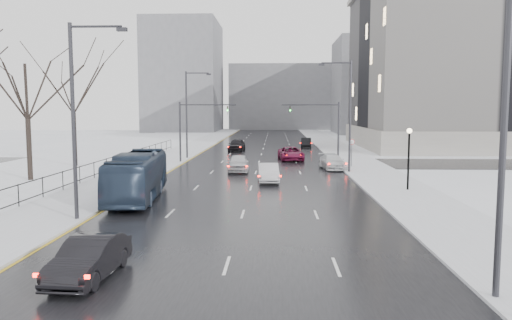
# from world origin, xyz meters

# --- Properties ---
(road) EXTENTS (16.00, 150.00, 0.04)m
(road) POSITION_xyz_m (0.00, 60.00, 0.02)
(road) COLOR black
(road) RESTS_ON ground
(cross_road) EXTENTS (130.00, 10.00, 0.04)m
(cross_road) POSITION_xyz_m (0.00, 48.00, 0.02)
(cross_road) COLOR black
(cross_road) RESTS_ON ground
(sidewalk_left) EXTENTS (5.00, 150.00, 0.16)m
(sidewalk_left) POSITION_xyz_m (-10.50, 60.00, 0.08)
(sidewalk_left) COLOR silver
(sidewalk_left) RESTS_ON ground
(sidewalk_right) EXTENTS (5.00, 150.00, 0.16)m
(sidewalk_right) POSITION_xyz_m (10.50, 60.00, 0.08)
(sidewalk_right) COLOR silver
(sidewalk_right) RESTS_ON ground
(park_strip) EXTENTS (14.00, 150.00, 0.12)m
(park_strip) POSITION_xyz_m (-20.00, 60.00, 0.06)
(park_strip) COLOR white
(park_strip) RESTS_ON ground
(tree_park_d) EXTENTS (8.75, 8.75, 12.50)m
(tree_park_d) POSITION_xyz_m (-17.80, 34.00, 0.00)
(tree_park_d) COLOR black
(tree_park_d) RESTS_ON ground
(tree_park_e) EXTENTS (9.45, 9.45, 13.50)m
(tree_park_e) POSITION_xyz_m (-18.20, 44.00, 0.00)
(tree_park_e) COLOR black
(tree_park_e) RESTS_ON ground
(iron_fence) EXTENTS (0.06, 70.00, 1.30)m
(iron_fence) POSITION_xyz_m (-13.00, 30.00, 0.91)
(iron_fence) COLOR black
(iron_fence) RESTS_ON sidewalk_left
(streetlight_r_near) EXTENTS (2.95, 0.25, 10.00)m
(streetlight_r_near) POSITION_xyz_m (8.17, 10.00, 5.62)
(streetlight_r_near) COLOR #2D2D33
(streetlight_r_near) RESTS_ON ground
(streetlight_r_mid) EXTENTS (2.95, 0.25, 10.00)m
(streetlight_r_mid) POSITION_xyz_m (8.17, 40.00, 5.62)
(streetlight_r_mid) COLOR #2D2D33
(streetlight_r_mid) RESTS_ON ground
(streetlight_l_near) EXTENTS (2.95, 0.25, 10.00)m
(streetlight_l_near) POSITION_xyz_m (-8.17, 20.00, 5.62)
(streetlight_l_near) COLOR #2D2D33
(streetlight_l_near) RESTS_ON ground
(streetlight_l_far) EXTENTS (2.95, 0.25, 10.00)m
(streetlight_l_far) POSITION_xyz_m (-8.17, 52.00, 5.62)
(streetlight_l_far) COLOR #2D2D33
(streetlight_l_far) RESTS_ON ground
(lamppost_r_mid) EXTENTS (0.36, 0.36, 4.28)m
(lamppost_r_mid) POSITION_xyz_m (11.00, 30.00, 2.94)
(lamppost_r_mid) COLOR black
(lamppost_r_mid) RESTS_ON sidewalk_right
(mast_signal_right) EXTENTS (6.10, 0.33, 6.50)m
(mast_signal_right) POSITION_xyz_m (7.33, 48.00, 4.11)
(mast_signal_right) COLOR #2D2D33
(mast_signal_right) RESTS_ON ground
(mast_signal_left) EXTENTS (6.10, 0.33, 6.50)m
(mast_signal_left) POSITION_xyz_m (-7.33, 48.00, 4.11)
(mast_signal_left) COLOR #2D2D33
(mast_signal_left) RESTS_ON ground
(no_uturn_sign) EXTENTS (0.60, 0.06, 2.70)m
(no_uturn_sign) POSITION_xyz_m (9.20, 44.00, 2.30)
(no_uturn_sign) COLOR #2D2D33
(no_uturn_sign) RESTS_ON sidewalk_right
(civic_building) EXTENTS (41.00, 31.00, 24.80)m
(civic_building) POSITION_xyz_m (35.00, 72.00, 11.21)
(civic_building) COLOR gray
(civic_building) RESTS_ON ground
(bldg_far_right) EXTENTS (24.00, 20.00, 22.00)m
(bldg_far_right) POSITION_xyz_m (28.00, 115.00, 11.00)
(bldg_far_right) COLOR slate
(bldg_far_right) RESTS_ON ground
(bldg_far_left) EXTENTS (18.00, 22.00, 28.00)m
(bldg_far_left) POSITION_xyz_m (-22.00, 125.00, 14.00)
(bldg_far_left) COLOR slate
(bldg_far_left) RESTS_ON ground
(bldg_far_center) EXTENTS (30.00, 18.00, 18.00)m
(bldg_far_center) POSITION_xyz_m (4.00, 140.00, 9.00)
(bldg_far_center) COLOR slate
(bldg_far_center) RESTS_ON ground
(sedan_left_near) EXTENTS (1.72, 4.36, 1.41)m
(sedan_left_near) POSITION_xyz_m (-4.50, 11.43, 0.75)
(sedan_left_near) COLOR black
(sedan_left_near) RESTS_ON road
(bus) EXTENTS (3.60, 10.82, 2.96)m
(bus) POSITION_xyz_m (-7.00, 26.42, 1.52)
(bus) COLOR #26344A
(bus) RESTS_ON road
(sedan_center_near) EXTENTS (2.01, 4.67, 1.57)m
(sedan_center_near) POSITION_xyz_m (-1.61, 40.47, 0.83)
(sedan_center_near) COLOR silver
(sedan_center_near) RESTS_ON road
(sedan_right_near) EXTENTS (1.83, 4.54, 1.47)m
(sedan_right_near) POSITION_xyz_m (1.22, 34.00, 0.77)
(sedan_right_near) COLOR silver
(sedan_right_near) RESTS_ON road
(sedan_right_cross) EXTENTS (3.06, 5.67, 1.51)m
(sedan_right_cross) POSITION_xyz_m (3.50, 50.83, 0.80)
(sedan_right_cross) COLOR maroon
(sedan_right_cross) RESTS_ON road
(sedan_right_far) EXTENTS (2.58, 5.03, 1.40)m
(sedan_right_far) POSITION_xyz_m (7.20, 42.63, 0.74)
(sedan_right_far) COLOR silver
(sedan_right_far) RESTS_ON road
(sedan_center_far) EXTENTS (2.30, 5.06, 1.68)m
(sedan_center_far) POSITION_xyz_m (-3.50, 62.76, 0.88)
(sedan_center_far) COLOR black
(sedan_center_far) RESTS_ON road
(sedan_right_distant) EXTENTS (1.77, 4.35, 1.40)m
(sedan_right_distant) POSITION_xyz_m (6.36, 70.09, 0.74)
(sedan_right_distant) COLOR black
(sedan_right_distant) RESTS_ON road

